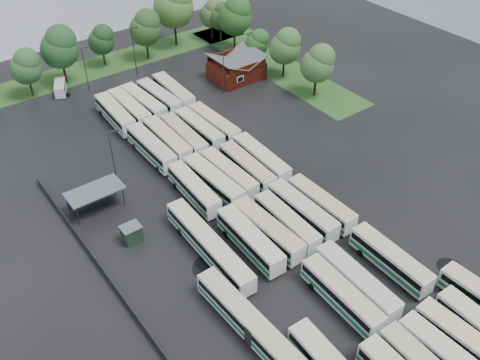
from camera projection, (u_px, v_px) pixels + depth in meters
ground at (280, 242)px, 74.09m from camera, size 160.00×160.00×0.00m
brick_building at (236, 70)px, 111.07m from camera, size 10.07×8.60×5.39m
wash_shed at (94, 192)px, 78.03m from camera, size 8.20×4.20×3.58m
utility_hut at (132, 233)px, 73.61m from camera, size 2.70×2.20×2.62m
grass_strip_north at (95, 68)px, 115.78m from camera, size 80.00×10.00×0.01m
grass_strip_east at (273, 65)px, 116.92m from camera, size 10.00×50.00×0.01m
west_fence at (107, 277)px, 68.36m from camera, size 0.10×50.00×1.20m
bus_r0c2 at (449, 360)px, 57.55m from camera, size 2.89×12.26×3.40m
bus_r0c3 at (466, 343)px, 59.17m from camera, size 3.12×12.23×3.38m
bus_r1c1 at (342, 295)px, 64.46m from camera, size 3.06×12.29×3.40m
bus_r1c2 at (356, 282)px, 65.96m from camera, size 3.18×12.77×3.53m
bus_r1c4 at (390, 259)px, 69.11m from camera, size 2.83×12.22×3.39m
bus_r2c0 at (250, 240)px, 71.79m from camera, size 3.13×12.62×3.49m
bus_r2c1 at (267, 230)px, 73.23m from camera, size 3.08×12.70×3.51m
bus_r2c2 at (287, 222)px, 74.59m from camera, size 2.95×12.11×3.35m
bus_r2c3 at (302, 211)px, 76.37m from camera, size 2.70×12.56×3.49m
bus_r2c4 at (321, 204)px, 77.70m from camera, size 2.73×12.11×3.36m
bus_r3c0 at (194, 189)px, 80.36m from camera, size 3.09×12.10×3.34m
bus_r3c1 at (213, 181)px, 81.68m from camera, size 3.14×12.73×3.52m
bus_r3c2 at (228, 174)px, 83.24m from camera, size 2.89×12.28×3.40m
bus_r3c3 at (247, 168)px, 84.51m from camera, size 2.98×12.32×3.41m
bus_r3c4 at (261, 159)px, 86.17m from camera, size 3.17×12.71×3.51m
bus_r4c0 at (151, 148)px, 88.72m from camera, size 2.71×12.62×3.51m
bus_r4c1 at (167, 140)px, 90.42m from camera, size 2.97×12.69×3.52m
bus_r4c2 at (184, 136)px, 91.52m from camera, size 3.09×12.41×3.43m
bus_r4c3 at (199, 129)px, 93.26m from camera, size 2.73×12.13×3.37m
bus_r4c4 at (214, 124)px, 94.50m from camera, size 3.03×12.48×3.45m
bus_r5c0 at (115, 114)px, 97.13m from camera, size 3.22×12.68×3.50m
bus_r5c1 at (130, 108)px, 98.64m from camera, size 2.75×12.66×3.52m
bus_r5c2 at (144, 103)px, 100.20m from camera, size 3.23×12.75×3.52m
bus_r5c3 at (159, 97)px, 102.00m from camera, size 3.12×12.36×3.41m
bus_r5c4 at (173, 92)px, 103.49m from camera, size 3.23×12.79×3.53m
artic_bus_west_b at (209, 245)px, 71.04m from camera, size 3.06×18.25×3.37m
artic_bus_west_c at (252, 326)px, 61.02m from camera, size 3.07×18.13×3.35m
minibus at (60, 87)px, 106.27m from camera, size 4.01×5.73×2.35m
tree_north_1 at (26, 66)px, 102.23m from camera, size 6.08×6.08×10.07m
tree_north_2 at (60, 46)px, 105.61m from camera, size 7.48×7.48×12.38m
tree_north_3 at (102, 39)px, 113.21m from camera, size 5.56×5.56×9.21m
tree_north_4 at (146, 27)px, 114.94m from camera, size 6.83×6.83×11.31m
tree_north_5 at (174, 4)px, 119.08m from camera, size 9.09×9.09×15.05m
tree_north_6 at (212, 13)px, 124.40m from camera, size 5.71×5.71×9.45m
tree_east_0 at (319, 63)px, 102.19m from camera, size 6.50×6.50×10.77m
tree_east_1 at (286, 46)px, 108.46m from camera, size 6.45×6.45×10.68m
tree_east_2 at (258, 43)px, 113.36m from camera, size 5.02×5.01×8.30m
tree_east_3 at (235, 15)px, 118.44m from camera, size 7.47×7.47×12.37m
tree_east_4 at (221, 16)px, 123.50m from camera, size 5.62×5.62×9.31m
lamp_post_ne at (224, 66)px, 103.36m from camera, size 1.56×0.30×10.15m
lamp_post_nw at (114, 157)px, 79.41m from camera, size 1.64×0.32×10.64m
lamp_post_back_w at (85, 66)px, 104.71m from camera, size 1.42×0.28×9.19m
lamp_post_back_e at (134, 48)px, 109.36m from camera, size 1.62×0.32×10.52m
puddle_0 at (390, 341)px, 61.54m from camera, size 5.14×5.14×0.01m
puddle_1 at (440, 310)px, 64.99m from camera, size 3.89×3.89×0.01m
puddle_2 at (212, 268)px, 70.44m from camera, size 5.38×5.38×0.01m
puddle_3 at (322, 241)px, 74.29m from camera, size 3.06×3.06×0.01m
puddle_4 at (449, 267)px, 70.54m from camera, size 3.31×3.31×0.01m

